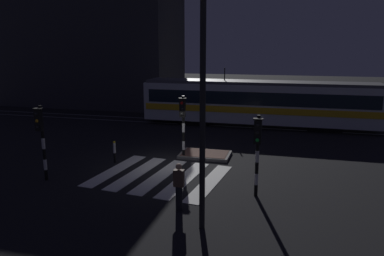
{
  "coord_description": "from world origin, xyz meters",
  "views": [
    {
      "loc": [
        5.31,
        -16.54,
        5.66
      ],
      "look_at": [
        0.46,
        2.14,
        1.4
      ],
      "focal_mm": 34.79,
      "sensor_mm": 36.0,
      "label": 1
    }
  ],
  "objects_px": {
    "traffic_light_corner_near_left": "(41,132)",
    "traffic_light_corner_near_right": "(257,144)",
    "pedestrian_waiting_at_kerb": "(179,186)",
    "tram": "(258,102)",
    "bollard_island_edge": "(114,152)",
    "street_lamp_near_kerb": "(201,80)",
    "traffic_light_median_centre": "(183,118)"
  },
  "relations": [
    {
      "from": "traffic_light_corner_near_left",
      "to": "traffic_light_corner_near_right",
      "type": "bearing_deg",
      "value": 3.35
    },
    {
      "from": "traffic_light_corner_near_right",
      "to": "pedestrian_waiting_at_kerb",
      "type": "relative_size",
      "value": 1.85
    },
    {
      "from": "traffic_light_corner_near_right",
      "to": "tram",
      "type": "bearing_deg",
      "value": 94.44
    },
    {
      "from": "traffic_light_corner_near_left",
      "to": "bollard_island_edge",
      "type": "bearing_deg",
      "value": 60.12
    },
    {
      "from": "traffic_light_corner_near_left",
      "to": "bollard_island_edge",
      "type": "height_order",
      "value": "traffic_light_corner_near_left"
    },
    {
      "from": "street_lamp_near_kerb",
      "to": "bollard_island_edge",
      "type": "bearing_deg",
      "value": 134.75
    },
    {
      "from": "traffic_light_corner_near_left",
      "to": "tram",
      "type": "distance_m",
      "value": 15.72
    },
    {
      "from": "pedestrian_waiting_at_kerb",
      "to": "traffic_light_median_centre",
      "type": "bearing_deg",
      "value": 104.53
    },
    {
      "from": "traffic_light_median_centre",
      "to": "tram",
      "type": "distance_m",
      "value": 9.55
    },
    {
      "from": "traffic_light_median_centre",
      "to": "street_lamp_near_kerb",
      "type": "xyz_separation_m",
      "value": [
        2.61,
        -7.22,
        2.58
      ]
    },
    {
      "from": "traffic_light_corner_near_left",
      "to": "pedestrian_waiting_at_kerb",
      "type": "xyz_separation_m",
      "value": [
        6.41,
        -1.35,
        -1.27
      ]
    },
    {
      "from": "traffic_light_corner_near_left",
      "to": "tram",
      "type": "bearing_deg",
      "value": 59.81
    },
    {
      "from": "tram",
      "to": "pedestrian_waiting_at_kerb",
      "type": "bearing_deg",
      "value": -95.72
    },
    {
      "from": "traffic_light_median_centre",
      "to": "street_lamp_near_kerb",
      "type": "relative_size",
      "value": 0.43
    },
    {
      "from": "tram",
      "to": "pedestrian_waiting_at_kerb",
      "type": "height_order",
      "value": "tram"
    },
    {
      "from": "traffic_light_median_centre",
      "to": "street_lamp_near_kerb",
      "type": "bearing_deg",
      "value": -70.15
    },
    {
      "from": "traffic_light_median_centre",
      "to": "pedestrian_waiting_at_kerb",
      "type": "relative_size",
      "value": 1.9
    },
    {
      "from": "traffic_light_corner_near_left",
      "to": "bollard_island_edge",
      "type": "relative_size",
      "value": 2.94
    },
    {
      "from": "traffic_light_median_centre",
      "to": "pedestrian_waiting_at_kerb",
      "type": "xyz_separation_m",
      "value": [
        1.52,
        -5.88,
        -1.27
      ]
    },
    {
      "from": "traffic_light_median_centre",
      "to": "pedestrian_waiting_at_kerb",
      "type": "height_order",
      "value": "traffic_light_median_centre"
    },
    {
      "from": "traffic_light_median_centre",
      "to": "bollard_island_edge",
      "type": "height_order",
      "value": "traffic_light_median_centre"
    },
    {
      "from": "traffic_light_median_centre",
      "to": "traffic_light_corner_near_right",
      "type": "relative_size",
      "value": 1.03
    },
    {
      "from": "street_lamp_near_kerb",
      "to": "pedestrian_waiting_at_kerb",
      "type": "distance_m",
      "value": 4.21
    },
    {
      "from": "traffic_light_median_centre",
      "to": "bollard_island_edge",
      "type": "bearing_deg",
      "value": -155.04
    },
    {
      "from": "street_lamp_near_kerb",
      "to": "tram",
      "type": "xyz_separation_m",
      "value": [
        0.41,
        16.27,
        -2.97
      ]
    },
    {
      "from": "pedestrian_waiting_at_kerb",
      "to": "bollard_island_edge",
      "type": "height_order",
      "value": "pedestrian_waiting_at_kerb"
    },
    {
      "from": "tram",
      "to": "traffic_light_corner_near_left",
      "type": "bearing_deg",
      "value": -120.19
    },
    {
      "from": "traffic_light_corner_near_left",
      "to": "bollard_island_edge",
      "type": "distance_m",
      "value": 3.89
    },
    {
      "from": "street_lamp_near_kerb",
      "to": "pedestrian_waiting_at_kerb",
      "type": "height_order",
      "value": "street_lamp_near_kerb"
    },
    {
      "from": "traffic_light_corner_near_right",
      "to": "tram",
      "type": "distance_m",
      "value": 13.1
    },
    {
      "from": "traffic_light_corner_near_left",
      "to": "traffic_light_corner_near_right",
      "type": "height_order",
      "value": "traffic_light_corner_near_left"
    },
    {
      "from": "traffic_light_corner_near_right",
      "to": "tram",
      "type": "xyz_separation_m",
      "value": [
        -1.02,
        13.06,
        -0.34
      ]
    }
  ]
}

